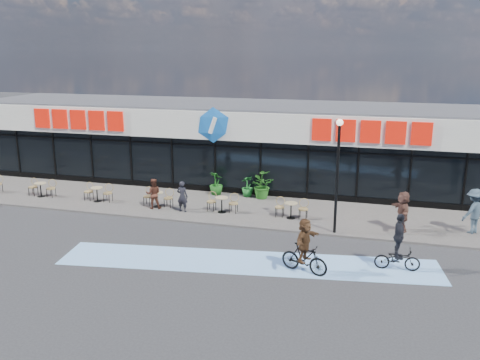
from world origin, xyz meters
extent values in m
plane|color=#28282B|center=(0.00, 0.00, 0.00)|extent=(120.00, 120.00, 0.00)
cube|color=#5B5451|center=(0.00, 4.50, 0.05)|extent=(44.00, 5.00, 0.10)
cube|color=#7CB0EA|center=(4.00, -1.50, 0.01)|extent=(14.17, 4.13, 0.01)
cube|color=black|center=(0.00, 10.00, 1.50)|extent=(30.00, 6.00, 3.00)
cube|color=beige|center=(0.00, 9.85, 3.75)|extent=(30.60, 6.30, 1.50)
cube|color=#47474C|center=(0.00, 10.00, 4.55)|extent=(30.60, 6.30, 0.10)
cube|color=navy|center=(0.00, 6.96, 3.05)|extent=(30.60, 0.08, 0.18)
cube|color=black|center=(0.00, 6.97, 2.65)|extent=(30.00, 0.06, 0.08)
cube|color=black|center=(0.00, 6.98, 0.20)|extent=(30.00, 0.10, 0.40)
cube|color=red|center=(-8.00, 6.70, 3.80)|extent=(5.63, 0.18, 1.10)
cube|color=red|center=(8.00, 6.70, 3.80)|extent=(5.63, 0.18, 1.10)
ellipsoid|color=blue|center=(0.00, 6.70, 3.80)|extent=(1.90, 0.24, 1.90)
cylinder|color=black|center=(-12.50, 6.97, 1.50)|extent=(0.10, 0.10, 3.00)
cylinder|color=black|center=(-10.00, 6.97, 1.50)|extent=(0.10, 0.10, 3.00)
cylinder|color=black|center=(-7.50, 6.97, 1.50)|extent=(0.10, 0.10, 3.00)
cylinder|color=black|center=(-5.00, 6.97, 1.50)|extent=(0.10, 0.10, 3.00)
cylinder|color=black|center=(-2.50, 6.97, 1.50)|extent=(0.10, 0.10, 3.00)
cylinder|color=black|center=(0.00, 6.97, 1.50)|extent=(0.10, 0.10, 3.00)
cylinder|color=black|center=(2.50, 6.97, 1.50)|extent=(0.10, 0.10, 3.00)
cylinder|color=black|center=(5.00, 6.97, 1.50)|extent=(0.10, 0.10, 3.00)
cylinder|color=black|center=(7.50, 6.97, 1.50)|extent=(0.10, 0.10, 3.00)
cylinder|color=black|center=(10.00, 6.97, 1.50)|extent=(0.10, 0.10, 3.00)
cylinder|color=black|center=(12.50, 6.97, 1.50)|extent=(0.10, 0.10, 3.00)
cylinder|color=black|center=(6.84, 2.30, 2.40)|extent=(0.12, 0.12, 4.60)
sphere|color=#FFF2CC|center=(6.84, 2.30, 4.80)|extent=(0.28, 0.28, 0.28)
cylinder|color=tan|center=(-8.61, 3.64, 0.82)|extent=(0.60, 0.60, 0.04)
cylinder|color=black|center=(-8.61, 3.64, 0.47)|extent=(0.06, 0.06, 0.70)
cylinder|color=black|center=(-8.61, 3.64, 0.11)|extent=(0.40, 0.40, 0.02)
cylinder|color=tan|center=(-5.27, 3.64, 0.82)|extent=(0.60, 0.60, 0.04)
cylinder|color=black|center=(-5.27, 3.64, 0.47)|extent=(0.06, 0.06, 0.70)
cylinder|color=black|center=(-5.27, 3.64, 0.11)|extent=(0.40, 0.40, 0.02)
cylinder|color=tan|center=(-1.94, 3.64, 0.82)|extent=(0.60, 0.60, 0.04)
cylinder|color=black|center=(-1.94, 3.64, 0.47)|extent=(0.06, 0.06, 0.70)
cylinder|color=black|center=(-1.94, 3.64, 0.11)|extent=(0.40, 0.40, 0.02)
cylinder|color=tan|center=(1.40, 3.64, 0.82)|extent=(0.60, 0.60, 0.04)
cylinder|color=black|center=(1.40, 3.64, 0.47)|extent=(0.06, 0.06, 0.70)
cylinder|color=black|center=(1.40, 3.64, 0.11)|extent=(0.40, 0.40, 0.02)
cylinder|color=tan|center=(4.73, 3.64, 0.82)|extent=(0.60, 0.60, 0.04)
cylinder|color=black|center=(4.73, 3.64, 0.47)|extent=(0.06, 0.06, 0.70)
cylinder|color=black|center=(4.73, 3.64, 0.11)|extent=(0.40, 0.40, 0.02)
imported|color=#195418|center=(0.19, 6.48, 0.72)|extent=(0.91, 0.91, 1.25)
imported|color=#24601B|center=(2.64, 6.45, 0.79)|extent=(1.63, 1.60, 1.37)
imported|color=#1D6524|center=(1.90, 6.58, 0.65)|extent=(0.87, 0.87, 1.10)
imported|color=black|center=(-0.45, 3.25, 0.85)|extent=(0.58, 0.41, 1.51)
imported|color=#4C261B|center=(-1.98, 3.33, 0.85)|extent=(0.88, 0.79, 1.50)
imported|color=brown|center=(9.59, 3.29, 0.97)|extent=(0.95, 1.70, 1.74)
imported|color=#334450|center=(12.47, 3.80, 1.06)|extent=(1.39, 1.37, 1.92)
imported|color=black|center=(6.15, -1.83, 0.54)|extent=(1.85, 1.06, 1.07)
imported|color=#4A2E1A|center=(6.15, -1.83, 1.23)|extent=(0.90, 1.51, 1.56)
imported|color=black|center=(9.32, -0.71, 0.42)|extent=(1.62, 0.65, 0.83)
imported|color=black|center=(9.32, -0.71, 1.28)|extent=(0.46, 0.99, 1.65)
camera|label=1|loc=(8.37, -18.39, 7.69)|focal=38.00mm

